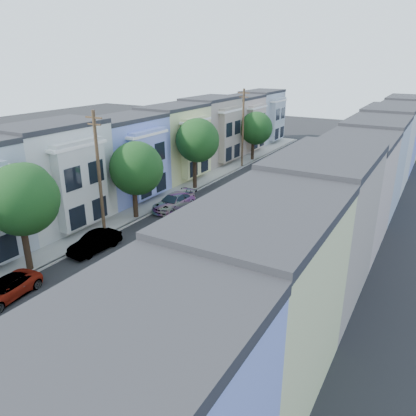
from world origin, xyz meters
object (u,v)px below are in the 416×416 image
tree_c (136,168)px  parked_left_c (95,242)px  tree_d (197,140)px  parked_left_b (5,290)px  parked_right_a (115,354)px  tree_b (21,200)px  utility_pole_near (99,175)px  parked_right_c (301,195)px  tree_e (255,128)px  utility_pole_far (243,128)px  fedex_truck (252,194)px  parked_left_d (174,202)px  lead_sedan (299,177)px  parked_right_b (183,298)px  tree_far_r (347,150)px  parked_right_d (324,175)px

tree_c → parked_left_c: tree_c is taller
tree_d → parked_left_b: 25.01m
parked_left_b → parked_right_a: 9.86m
tree_b → utility_pole_near: (0.00, 6.95, -0.08)m
tree_d → parked_left_b: (1.40, -24.49, -4.85)m
tree_b → parked_right_c: (11.20, 23.52, -4.60)m
tree_e → utility_pole_near: size_ratio=0.69×
parked_right_a → utility_pole_far: bearing=101.6°
fedex_truck → parked_left_d: bearing=-150.2°
utility_pole_near → parked_left_b: bearing=-82.0°
parked_left_c → parked_right_c: 21.40m
lead_sedan → parked_right_b: lead_sedan is taller
tree_b → parked_left_c: (1.40, 4.49, -4.53)m
tree_c → tree_e: (-0.00, 25.73, -0.12)m
tree_c → utility_pole_near: (0.00, -4.36, 0.44)m
utility_pole_far → parked_left_b: size_ratio=2.25×
tree_c → parked_left_b: 14.95m
tree_e → parked_right_b: tree_e is taller
utility_pole_near → fedex_truck: bearing=53.6°
fedex_truck → parked_right_a: size_ratio=1.28×
utility_pole_far → parked_right_c: utility_pole_far is taller
tree_b → parked_left_b: tree_b is taller
parked_left_b → fedex_truck: bearing=66.3°
tree_b → parked_right_b: (11.20, 1.68, -4.62)m
tree_far_r → parked_right_a: bearing=-93.0°
tree_d → parked_right_d: 16.14m
tree_d → tree_far_r: size_ratio=1.53×
parked_left_d → parked_right_d: (9.80, 17.12, -0.05)m
tree_b → tree_e: (0.00, 37.04, -0.65)m
parked_left_b → tree_e: bearing=86.2°
tree_d → tree_far_r: (13.20, 12.51, -1.91)m
tree_d → utility_pole_near: utility_pole_near is taller
utility_pole_far → parked_left_c: bearing=-87.2°
parked_left_b → parked_left_d: 17.97m
tree_c → parked_left_c: 8.02m
tree_c → parked_right_c: tree_c is taller
lead_sedan → parked_right_a: (2.18, -33.54, 0.05)m
tree_e → tree_far_r: 13.58m
tree_e → parked_right_d: bearing=-23.8°
tree_c → utility_pole_near: 4.38m
utility_pole_near → parked_right_c: 20.51m
utility_pole_far → parked_left_d: 18.56m
tree_d → tree_b: bearing=-90.0°
tree_far_r → parked_right_d: tree_far_r is taller
tree_d → parked_right_c: bearing=10.3°
parked_right_b → lead_sedan: bearing=92.1°
parked_right_a → fedex_truck: bearing=92.5°
tree_far_r → utility_pole_far: size_ratio=0.51×
tree_d → utility_pole_near: bearing=-90.0°
tree_c → tree_far_r: (13.20, 22.69, -1.16)m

